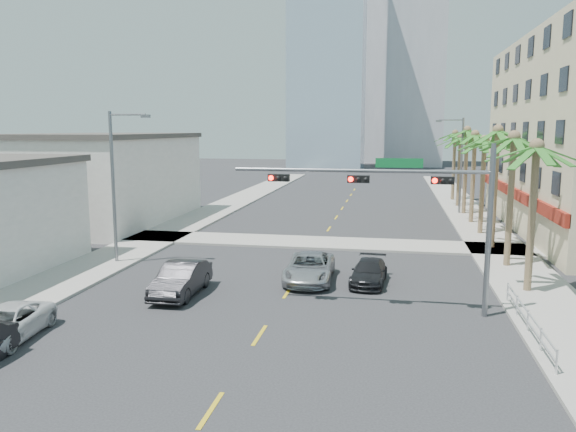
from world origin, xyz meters
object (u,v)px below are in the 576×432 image
at_px(traffic_signal_mast, 412,198).
at_px(car_lane_right, 369,272).
at_px(car_lane_left, 181,279).
at_px(car_lane_center, 309,268).
at_px(car_parked_far, 5,324).

xyz_separation_m(traffic_signal_mast, car_lane_right, (-1.92, 4.34, -4.45)).
bearing_deg(traffic_signal_mast, car_lane_left, 176.60).
bearing_deg(car_lane_center, traffic_signal_mast, -42.44).
height_order(car_lane_center, car_lane_right, car_lane_center).
height_order(traffic_signal_mast, car_parked_far, traffic_signal_mast).
distance_m(traffic_signal_mast, car_lane_right, 6.51).
height_order(car_parked_far, car_lane_center, car_lane_center).
bearing_deg(car_parked_far, car_lane_center, 39.58).
distance_m(car_parked_far, car_lane_center, 14.57).
xyz_separation_m(car_parked_far, car_lane_center, (10.16, 10.45, 0.10)).
bearing_deg(car_lane_left, car_lane_right, 22.06).
distance_m(car_parked_far, car_lane_left, 8.14).
distance_m(traffic_signal_mast, car_lane_left, 11.62).
distance_m(car_lane_center, car_lane_right, 3.12).
bearing_deg(car_lane_right, car_lane_left, -153.74).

